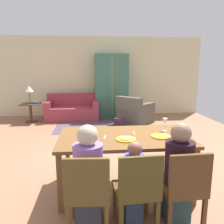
# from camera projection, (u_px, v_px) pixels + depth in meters

# --- Properties ---
(ground_plane) EXTENTS (7.13, 6.52, 0.02)m
(ground_plane) POSITION_uv_depth(u_px,v_px,m) (108.00, 145.00, 4.96)
(ground_plane) COLOR #946448
(back_wall) EXTENTS (7.13, 0.10, 2.70)m
(back_wall) POSITION_uv_depth(u_px,v_px,m) (100.00, 77.00, 7.93)
(back_wall) COLOR beige
(back_wall) RESTS_ON ground_plane
(dining_table) EXTENTS (1.72, 1.04, 0.76)m
(dining_table) POSITION_uv_depth(u_px,v_px,m) (124.00, 141.00, 3.03)
(dining_table) COLOR brown
(dining_table) RESTS_ON ground_plane
(plate_near_man) EXTENTS (0.25, 0.25, 0.02)m
(plate_near_man) POSITION_uv_depth(u_px,v_px,m) (88.00, 139.00, 2.85)
(plate_near_man) COLOR yellow
(plate_near_man) RESTS_ON dining_table
(pizza_near_man) EXTENTS (0.17, 0.17, 0.01)m
(pizza_near_man) POSITION_uv_depth(u_px,v_px,m) (88.00, 138.00, 2.85)
(pizza_near_man) COLOR #E2A74D
(pizza_near_man) RESTS_ON plate_near_man
(plate_near_child) EXTENTS (0.25, 0.25, 0.02)m
(plate_near_child) POSITION_uv_depth(u_px,v_px,m) (126.00, 139.00, 2.84)
(plate_near_child) COLOR yellow
(plate_near_child) RESTS_ON dining_table
(pizza_near_child) EXTENTS (0.17, 0.17, 0.01)m
(pizza_near_child) POSITION_uv_depth(u_px,v_px,m) (126.00, 138.00, 2.84)
(pizza_near_child) COLOR tan
(pizza_near_child) RESTS_ON plate_near_child
(plate_near_woman) EXTENTS (0.25, 0.25, 0.02)m
(plate_near_woman) POSITION_uv_depth(u_px,v_px,m) (161.00, 136.00, 2.96)
(plate_near_woman) COLOR yellow
(plate_near_woman) RESTS_ON dining_table
(wine_glass) EXTENTS (0.07, 0.07, 0.19)m
(wine_glass) POSITION_uv_depth(u_px,v_px,m) (165.00, 122.00, 3.23)
(wine_glass) COLOR silver
(wine_glass) RESTS_ON dining_table
(fork) EXTENTS (0.04, 0.15, 0.01)m
(fork) POSITION_uv_depth(u_px,v_px,m) (105.00, 137.00, 2.94)
(fork) COLOR silver
(fork) RESTS_ON dining_table
(knife) EXTENTS (0.01, 0.17, 0.01)m
(knife) POSITION_uv_depth(u_px,v_px,m) (134.00, 133.00, 3.13)
(knife) COLOR silver
(knife) RESTS_ON dining_table
(dining_chair_man) EXTENTS (0.45, 0.45, 0.87)m
(dining_chair_man) POSITION_uv_depth(u_px,v_px,m) (88.00, 191.00, 2.16)
(dining_chair_man) COLOR brown
(dining_chair_man) RESTS_ON ground_plane
(person_man) EXTENTS (0.30, 0.41, 1.11)m
(person_man) POSITION_uv_depth(u_px,v_px,m) (89.00, 180.00, 2.33)
(person_man) COLOR #3C414F
(person_man) RESTS_ON ground_plane
(dining_chair_child) EXTENTS (0.44, 0.44, 0.87)m
(dining_chair_child) POSITION_uv_depth(u_px,v_px,m) (137.00, 188.00, 2.21)
(dining_chair_child) COLOR #544018
(dining_chair_child) RESTS_ON ground_plane
(person_child) EXTENTS (0.22, 0.29, 0.92)m
(person_child) POSITION_uv_depth(u_px,v_px,m) (133.00, 185.00, 2.39)
(person_child) COLOR #304056
(person_child) RESTS_ON ground_plane
(dining_chair_woman) EXTENTS (0.44, 0.44, 0.87)m
(dining_chair_woman) POSITION_uv_depth(u_px,v_px,m) (184.00, 186.00, 2.25)
(dining_chair_woman) COLOR #5C3418
(dining_chair_woman) RESTS_ON ground_plane
(person_woman) EXTENTS (0.30, 0.41, 1.11)m
(person_woman) POSITION_uv_depth(u_px,v_px,m) (177.00, 176.00, 2.42)
(person_woman) COLOR #2A4449
(person_woman) RESTS_ON ground_plane
(area_rug) EXTENTS (2.60, 1.80, 0.01)m
(area_rug) POSITION_uv_depth(u_px,v_px,m) (101.00, 125.00, 6.64)
(area_rug) COLOR #55424E
(area_rug) RESTS_ON ground_plane
(couch) EXTENTS (1.66, 0.86, 0.82)m
(couch) POSITION_uv_depth(u_px,v_px,m) (73.00, 110.00, 7.33)
(couch) COLOR #93333D
(couch) RESTS_ON ground_plane
(armchair) EXTENTS (1.21, 1.21, 0.82)m
(armchair) POSITION_uv_depth(u_px,v_px,m) (135.00, 113.00, 6.83)
(armchair) COLOR #524F42
(armchair) RESTS_ON ground_plane
(armoire) EXTENTS (1.10, 0.59, 2.10)m
(armoire) POSITION_uv_depth(u_px,v_px,m) (111.00, 86.00, 7.64)
(armoire) COLOR #3B6A55
(armoire) RESTS_ON ground_plane
(side_table) EXTENTS (0.56, 0.56, 0.58)m
(side_table) POSITION_uv_depth(u_px,v_px,m) (31.00, 110.00, 6.95)
(side_table) COLOR brown
(side_table) RESTS_ON ground_plane
(table_lamp) EXTENTS (0.26, 0.26, 0.54)m
(table_lamp) POSITION_uv_depth(u_px,v_px,m) (29.00, 89.00, 6.83)
(table_lamp) COLOR #464435
(table_lamp) RESTS_ON side_table
(book_lower) EXTENTS (0.22, 0.16, 0.03)m
(book_lower) POSITION_uv_depth(u_px,v_px,m) (35.00, 103.00, 6.90)
(book_lower) COLOR maroon
(book_lower) RESTS_ON side_table
(book_upper) EXTENTS (0.22, 0.16, 0.03)m
(book_upper) POSITION_uv_depth(u_px,v_px,m) (35.00, 102.00, 6.88)
(book_upper) COLOR navy
(book_upper) RESTS_ON book_lower
(handbag) EXTENTS (0.32, 0.16, 0.26)m
(handbag) POSITION_uv_depth(u_px,v_px,m) (120.00, 123.00, 6.37)
(handbag) COLOR #301A2B
(handbag) RESTS_ON ground_plane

